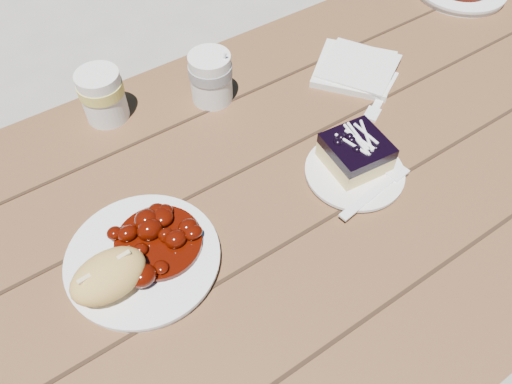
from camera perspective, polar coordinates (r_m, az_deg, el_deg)
ground at (r=1.56m, az=9.57°, el=-13.24°), size 60.00×60.00×0.00m
picnic_table at (r=1.06m, az=13.73°, el=0.40°), size 2.00×1.55×0.75m
main_plate at (r=0.76m, az=-12.75°, el=-7.49°), size 0.22×0.22×0.02m
goulash_stew at (r=0.74m, az=-11.24°, el=-4.99°), size 0.13×0.13×0.04m
bread_roll at (r=0.71m, az=-16.51°, el=-9.17°), size 0.11×0.08×0.06m
dessert_plate at (r=0.86m, az=11.16°, el=2.18°), size 0.16×0.16×0.01m
blueberry_cake at (r=0.85m, az=11.33°, el=4.48°), size 0.10×0.10×0.05m
fork_dessert at (r=0.82m, az=12.70°, el=-0.52°), size 0.16×0.05×0.00m
coffee_cup at (r=0.95m, az=-5.17°, el=12.86°), size 0.08×0.08×0.10m
napkin_stack at (r=1.06m, az=11.20°, el=13.62°), size 0.21×0.21×0.01m
fork_table at (r=1.02m, az=14.55°, el=11.16°), size 0.15×0.10×0.00m
second_cup at (r=0.95m, az=-17.11°, el=10.47°), size 0.08×0.08×0.10m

